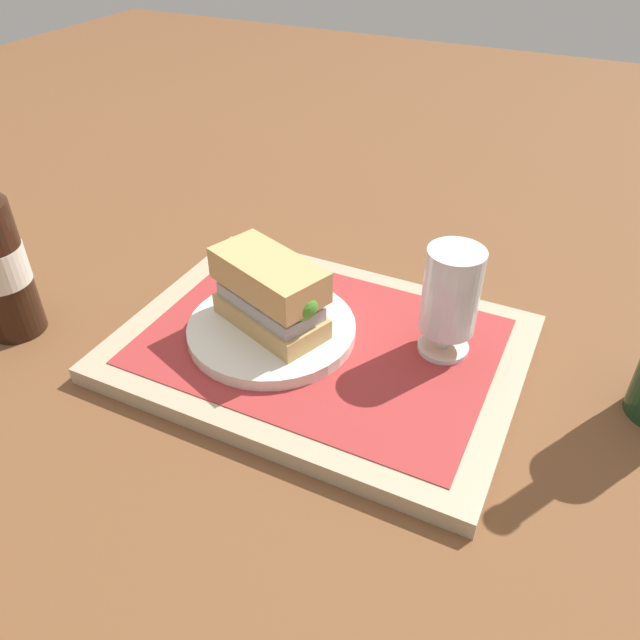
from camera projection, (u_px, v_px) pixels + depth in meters
ground_plane at (320, 355)px, 0.71m from camera, size 3.00×3.00×0.00m
tray at (320, 348)px, 0.70m from camera, size 0.44×0.32×0.02m
placemat at (320, 341)px, 0.70m from camera, size 0.38×0.27×0.00m
plate at (272, 329)px, 0.70m from camera, size 0.19×0.19×0.01m
sandwich at (272, 294)px, 0.67m from camera, size 0.14×0.11×0.08m
beer_glass at (450, 298)px, 0.64m from camera, size 0.06×0.06×0.12m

